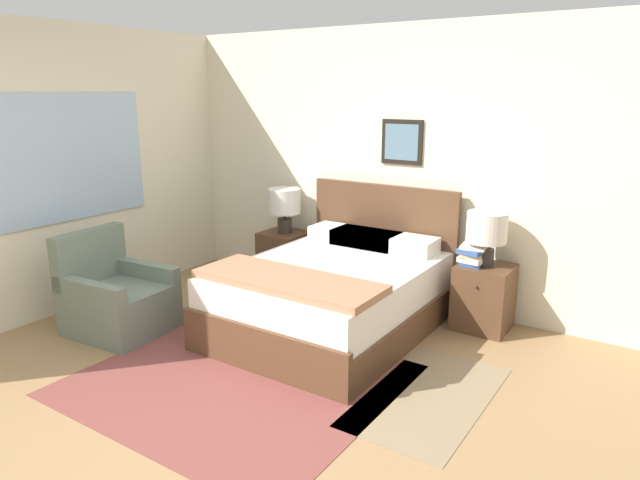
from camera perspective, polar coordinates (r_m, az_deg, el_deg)
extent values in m
plane|color=#99754C|center=(3.75, -15.09, -18.23)|extent=(16.00, 16.00, 0.00)
cube|color=beige|center=(5.54, 7.07, 7.28)|extent=(7.03, 0.06, 2.60)
cube|color=black|center=(5.42, 8.20, 9.67)|extent=(0.41, 0.02, 0.41)
cube|color=slate|center=(5.41, 8.14, 9.66)|extent=(0.34, 0.00, 0.33)
cube|color=beige|center=(5.95, -20.74, 6.95)|extent=(0.06, 5.28, 2.60)
cube|color=#9EBCDB|center=(5.69, -23.69, 7.58)|extent=(0.02, 1.55, 1.14)
cube|color=brown|center=(4.24, -8.30, -13.68)|extent=(2.13, 1.90, 0.01)
cube|color=#897556|center=(4.08, 10.83, -15.04)|extent=(0.74, 1.36, 0.01)
cube|color=brown|center=(4.94, 1.08, -7.52)|extent=(1.51, 1.95, 0.28)
cube|color=brown|center=(4.16, -5.97, -9.29)|extent=(1.51, 0.06, 0.08)
cube|color=white|center=(4.83, 1.10, -4.27)|extent=(1.45, 1.87, 0.31)
cube|color=brown|center=(5.51, 6.39, 2.68)|extent=(1.51, 0.06, 0.55)
cube|color=#9E7051|center=(4.30, -3.19, -4.11)|extent=(1.48, 0.54, 0.06)
cube|color=white|center=(5.53, 1.90, 0.63)|extent=(0.52, 0.32, 0.14)
cube|color=white|center=(5.20, 8.71, -0.45)|extent=(0.52, 0.32, 0.14)
cube|color=#9E2D33|center=(5.36, 5.20, 0.11)|extent=(0.52, 0.32, 0.14)
cube|color=#9E2D33|center=(5.41, 4.15, 0.27)|extent=(0.52, 0.32, 0.14)
cube|color=slate|center=(5.20, -19.32, -6.54)|extent=(0.82, 0.75, 0.40)
cube|color=slate|center=(5.31, -22.06, -1.49)|extent=(0.17, 0.70, 0.46)
cube|color=slate|center=(5.30, -17.18, -2.88)|extent=(0.77, 0.16, 0.14)
cube|color=slate|center=(4.93, -22.15, -4.65)|extent=(0.77, 0.16, 0.14)
cube|color=brown|center=(6.06, -3.55, -1.81)|extent=(0.45, 0.43, 0.57)
sphere|color=#332D28|center=(5.85, -4.90, -0.84)|extent=(0.02, 0.02, 0.02)
cube|color=brown|center=(5.13, 16.03, -5.52)|extent=(0.45, 0.43, 0.57)
sphere|color=#332D28|center=(4.87, 15.35, -4.56)|extent=(0.02, 0.02, 0.02)
cylinder|color=#2D2823|center=(5.96, -3.55, 1.46)|extent=(0.15, 0.15, 0.15)
cylinder|color=#2D2823|center=(5.94, -3.56, 2.45)|extent=(0.02, 0.02, 0.06)
cylinder|color=silver|center=(5.91, -3.59, 3.93)|extent=(0.34, 0.34, 0.25)
cylinder|color=#2D2823|center=(5.02, 16.15, -1.66)|extent=(0.15, 0.15, 0.15)
cylinder|color=#2D2823|center=(4.99, 16.23, -0.51)|extent=(0.02, 0.02, 0.06)
cylinder|color=silver|center=(4.95, 16.36, 1.24)|extent=(0.34, 0.34, 0.25)
cube|color=#335693|center=(5.03, 15.03, -2.26)|extent=(0.17, 0.21, 0.03)
cube|color=silver|center=(5.02, 15.05, -1.84)|extent=(0.23, 0.24, 0.04)
cube|color=beige|center=(5.01, 15.08, -1.43)|extent=(0.18, 0.22, 0.03)
cube|color=#335693|center=(5.00, 15.11, -1.02)|extent=(0.24, 0.27, 0.04)
cube|color=silver|center=(4.99, 15.14, -0.64)|extent=(0.23, 0.24, 0.02)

